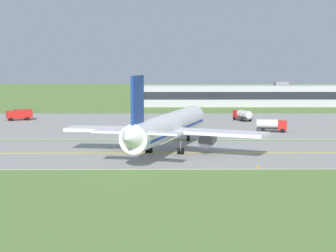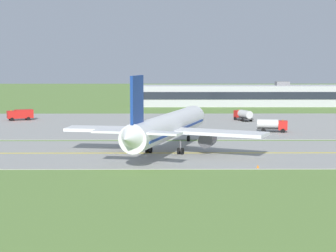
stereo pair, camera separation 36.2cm
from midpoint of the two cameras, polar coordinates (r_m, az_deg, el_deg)
ground_plane at (r=99.06m, az=-0.20°, el=-2.52°), size 500.00×500.00×0.00m
taxiway_strip at (r=99.06m, az=-0.20°, el=-2.49°), size 240.00×28.00×0.10m
apron_pad at (r=141.08m, az=3.81°, el=0.15°), size 140.00×52.00×0.10m
taxiway_centreline at (r=99.05m, az=-0.20°, el=-2.46°), size 220.00×0.60×0.01m
airplane_lead at (r=99.49m, az=0.03°, el=-0.08°), size 31.87×38.86×12.70m
service_truck_baggage at (r=153.27m, az=-13.18°, el=1.05°), size 6.33×4.22×2.60m
service_truck_catering at (r=127.96m, az=9.52°, el=0.10°), size 6.26×3.11×2.65m
service_truck_pushback at (r=149.04m, az=6.91°, el=1.02°), size 4.13×6.33×2.65m
terminal_building at (r=194.98m, az=6.57°, el=2.76°), size 65.76×11.28×7.49m
traffic_cone_near_edge at (r=86.73m, az=8.26°, el=-3.67°), size 0.44×0.44×0.60m
traffic_cone_mid_edge at (r=112.58m, az=4.31°, el=-1.31°), size 0.44×0.44×0.60m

